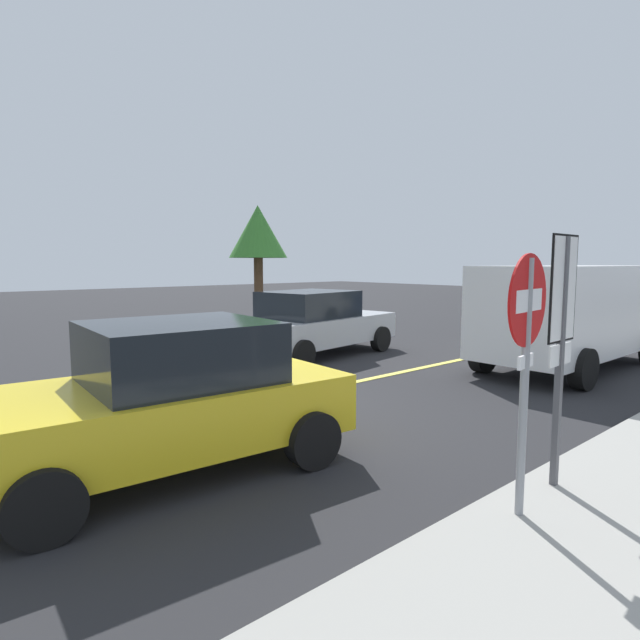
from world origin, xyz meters
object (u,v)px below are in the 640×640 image
stop_sign (526,345)px  car_yellow_behind_van (168,396)px  tree_left_verge (258,234)px  white_van (573,310)px  speed_limit_sign (562,317)px  car_silver_far_lane (313,323)px

stop_sign → car_yellow_behind_van: stop_sign is taller
car_yellow_behind_van → tree_left_verge: bearing=50.2°
white_van → car_yellow_behind_van: 8.94m
speed_limit_sign → car_silver_far_lane: 8.25m
speed_limit_sign → car_silver_far_lane: speed_limit_sign is taller
white_van → stop_sign: bearing=-159.7°
stop_sign → speed_limit_sign: bearing=5.4°
speed_limit_sign → car_silver_far_lane: (3.35, 7.48, -0.96)m
stop_sign → car_silver_far_lane: size_ratio=0.50×
stop_sign → white_van: 7.79m
white_van → tree_left_verge: size_ratio=1.29×
car_yellow_behind_van → white_van: bearing=-3.3°
speed_limit_sign → car_yellow_behind_van: 4.08m
stop_sign → white_van: (7.30, 2.70, -0.33)m
stop_sign → car_yellow_behind_van: bearing=116.7°
white_van → car_yellow_behind_van: white_van is taller
car_silver_far_lane → tree_left_verge: size_ratio=1.15×
car_silver_far_lane → tree_left_verge: 4.76m
car_silver_far_lane → car_yellow_behind_van: size_ratio=1.15×
speed_limit_sign → car_silver_far_lane: size_ratio=0.54×
speed_limit_sign → white_van: (6.49, 2.62, -0.50)m
white_van → car_silver_far_lane: size_ratio=1.12×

